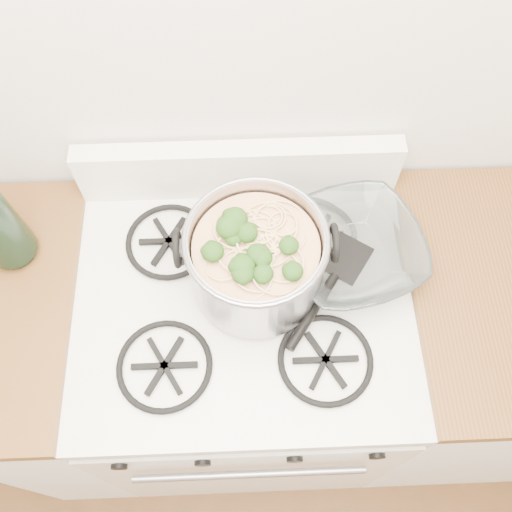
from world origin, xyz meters
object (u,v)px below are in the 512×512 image
at_px(gas_range, 246,362).
at_px(spatula, 346,257).
at_px(glass_bowl, 351,254).
at_px(stock_pot, 256,260).

relative_size(gas_range, spatula, 2.98).
bearing_deg(glass_bowl, gas_range, -159.95).
bearing_deg(gas_range, stock_pot, 54.17).
xyz_separation_m(stock_pot, glass_bowl, (0.22, 0.05, -0.08)).
relative_size(gas_range, stock_pot, 2.84).
bearing_deg(stock_pot, gas_range, -125.83).
height_order(gas_range, glass_bowl, glass_bowl).
height_order(stock_pot, spatula, stock_pot).
distance_m(gas_range, glass_bowl, 0.57).
bearing_deg(stock_pot, spatula, 11.47).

